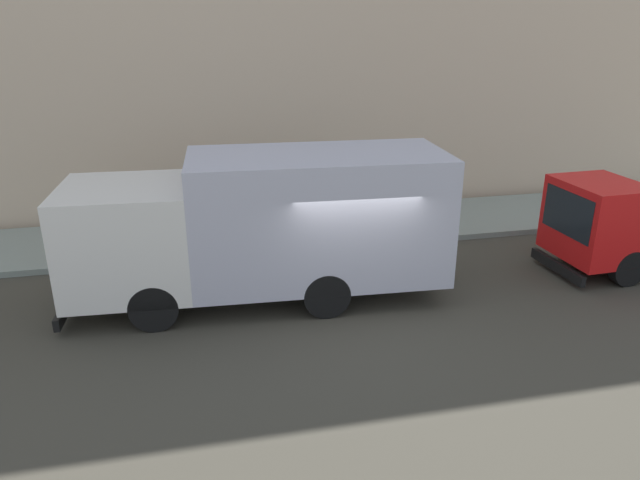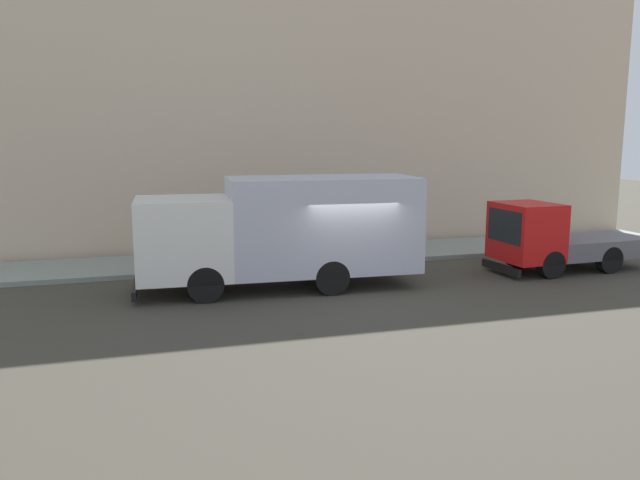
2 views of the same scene
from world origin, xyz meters
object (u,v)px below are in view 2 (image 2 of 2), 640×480
at_px(traffic_cone_orange, 143,259).
at_px(pedestrian_standing, 233,233).
at_px(large_utility_truck, 284,229).
at_px(pedestrian_walking, 172,239).
at_px(small_flatbed_truck, 553,239).

bearing_deg(traffic_cone_orange, pedestrian_standing, -71.76).
height_order(large_utility_truck, pedestrian_walking, large_utility_truck).
height_order(large_utility_truck, small_flatbed_truck, large_utility_truck).
bearing_deg(pedestrian_standing, large_utility_truck, 98.95).
height_order(large_utility_truck, pedestrian_standing, large_utility_truck).
distance_m(pedestrian_walking, pedestrian_standing, 2.09).
xyz_separation_m(large_utility_truck, pedestrian_walking, (3.42, 2.90, -0.72)).
bearing_deg(pedestrian_walking, traffic_cone_orange, -107.90).
bearing_deg(large_utility_truck, pedestrian_walking, 43.47).
bearing_deg(pedestrian_walking, pedestrian_standing, 53.74).
height_order(pedestrian_walking, pedestrian_standing, pedestrian_standing).
xyz_separation_m(small_flatbed_truck, pedestrian_standing, (4.13, 9.60, 0.01)).
bearing_deg(small_flatbed_truck, traffic_cone_orange, 73.39).
xyz_separation_m(pedestrian_walking, pedestrian_standing, (0.44, -2.04, 0.05)).
distance_m(small_flatbed_truck, pedestrian_walking, 12.21).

